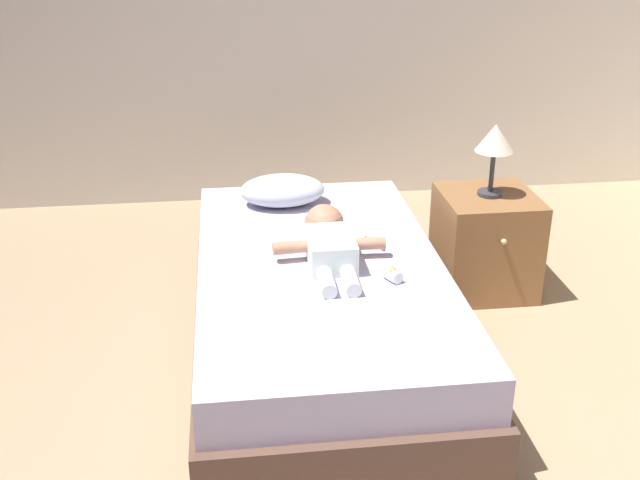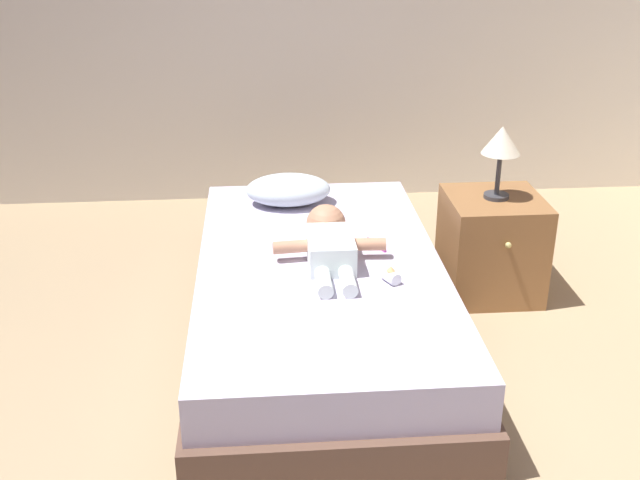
{
  "view_description": "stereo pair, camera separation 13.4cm",
  "coord_description": "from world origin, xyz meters",
  "px_view_note": "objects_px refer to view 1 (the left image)",
  "views": [
    {
      "loc": [
        -0.12,
        -2.02,
        1.89
      ],
      "look_at": [
        0.26,
        1.01,
        0.52
      ],
      "focal_mm": 43.19,
      "sensor_mm": 36.0,
      "label": 1
    },
    {
      "loc": [
        0.01,
        -2.03,
        1.89
      ],
      "look_at": [
        0.26,
        1.01,
        0.52
      ],
      "focal_mm": 43.19,
      "sensor_mm": 36.0,
      "label": 2
    }
  ],
  "objects_px": {
    "nightstand": "(485,242)",
    "lamp": "(495,142)",
    "bed": "(320,304)",
    "baby": "(329,242)",
    "toothbrush": "(373,243)",
    "pillow": "(282,190)",
    "baby_bottle": "(392,274)"
  },
  "relations": [
    {
      "from": "nightstand",
      "to": "baby_bottle",
      "type": "height_order",
      "value": "nightstand"
    },
    {
      "from": "pillow",
      "to": "baby_bottle",
      "type": "xyz_separation_m",
      "value": [
        0.38,
        -0.93,
        -0.05
      ]
    },
    {
      "from": "bed",
      "to": "lamp",
      "type": "distance_m",
      "value": 1.18
    },
    {
      "from": "toothbrush",
      "to": "nightstand",
      "type": "bearing_deg",
      "value": 24.96
    },
    {
      "from": "pillow",
      "to": "nightstand",
      "type": "distance_m",
      "value": 1.08
    },
    {
      "from": "lamp",
      "to": "baby_bottle",
      "type": "height_order",
      "value": "lamp"
    },
    {
      "from": "bed",
      "to": "toothbrush",
      "type": "xyz_separation_m",
      "value": [
        0.26,
        0.14,
        0.22
      ]
    },
    {
      "from": "lamp",
      "to": "nightstand",
      "type": "bearing_deg",
      "value": -90.0
    },
    {
      "from": "baby_bottle",
      "to": "pillow",
      "type": "bearing_deg",
      "value": 112.42
    },
    {
      "from": "toothbrush",
      "to": "nightstand",
      "type": "relative_size",
      "value": 0.3
    },
    {
      "from": "baby",
      "to": "nightstand",
      "type": "xyz_separation_m",
      "value": [
        0.87,
        0.41,
        -0.23
      ]
    },
    {
      "from": "pillow",
      "to": "baby",
      "type": "distance_m",
      "value": 0.69
    },
    {
      "from": "bed",
      "to": "baby",
      "type": "relative_size",
      "value": 3.18
    },
    {
      "from": "toothbrush",
      "to": "lamp",
      "type": "xyz_separation_m",
      "value": [
        0.65,
        0.3,
        0.37
      ]
    },
    {
      "from": "bed",
      "to": "toothbrush",
      "type": "relative_size",
      "value": 13.38
    },
    {
      "from": "pillow",
      "to": "baby_bottle",
      "type": "bearing_deg",
      "value": -67.58
    },
    {
      "from": "pillow",
      "to": "nightstand",
      "type": "relative_size",
      "value": 0.84
    },
    {
      "from": "baby",
      "to": "baby_bottle",
      "type": "distance_m",
      "value": 0.35
    },
    {
      "from": "nightstand",
      "to": "lamp",
      "type": "distance_m",
      "value": 0.54
    },
    {
      "from": "nightstand",
      "to": "toothbrush",
      "type": "bearing_deg",
      "value": -155.04
    },
    {
      "from": "toothbrush",
      "to": "nightstand",
      "type": "distance_m",
      "value": 0.74
    },
    {
      "from": "baby",
      "to": "toothbrush",
      "type": "bearing_deg",
      "value": 26.51
    },
    {
      "from": "pillow",
      "to": "toothbrush",
      "type": "bearing_deg",
      "value": -56.44
    },
    {
      "from": "baby_bottle",
      "to": "toothbrush",
      "type": "bearing_deg",
      "value": 91.96
    },
    {
      "from": "pillow",
      "to": "baby",
      "type": "relative_size",
      "value": 0.68
    },
    {
      "from": "bed",
      "to": "nightstand",
      "type": "height_order",
      "value": "nightstand"
    },
    {
      "from": "pillow",
      "to": "baby",
      "type": "xyz_separation_m",
      "value": [
        0.15,
        -0.67,
        -0.0
      ]
    },
    {
      "from": "bed",
      "to": "nightstand",
      "type": "relative_size",
      "value": 3.96
    },
    {
      "from": "bed",
      "to": "pillow",
      "type": "height_order",
      "value": "pillow"
    },
    {
      "from": "toothbrush",
      "to": "baby",
      "type": "bearing_deg",
      "value": -153.49
    },
    {
      "from": "baby",
      "to": "baby_bottle",
      "type": "bearing_deg",
      "value": -48.53
    },
    {
      "from": "lamp",
      "to": "baby",
      "type": "bearing_deg",
      "value": -154.64
    }
  ]
}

